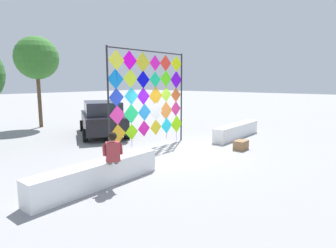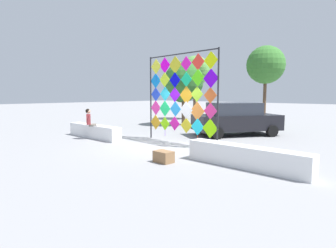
{
  "view_description": "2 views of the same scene",
  "coord_description": "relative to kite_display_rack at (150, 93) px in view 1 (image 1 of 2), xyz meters",
  "views": [
    {
      "loc": [
        -8.76,
        -6.55,
        2.82
      ],
      "look_at": [
        0.15,
        0.59,
        1.07
      ],
      "focal_mm": 29.89,
      "sensor_mm": 36.0,
      "label": 1
    },
    {
      "loc": [
        8.47,
        -8.34,
        2.26
      ],
      "look_at": [
        0.06,
        0.41,
        0.96
      ],
      "focal_mm": 30.38,
      "sensor_mm": 36.0,
      "label": 2
    }
  ],
  "objects": [
    {
      "name": "parked_car",
      "position": [
        0.56,
        3.91,
        -1.42
      ],
      "size": [
        4.09,
        4.93,
        1.78
      ],
      "color": "black",
      "rests_on": "ground"
    },
    {
      "name": "ground",
      "position": [
        0.08,
        -1.38,
        -2.32
      ],
      "size": [
        120.0,
        120.0,
        0.0
      ],
      "primitive_type": "plane",
      "color": "gray"
    },
    {
      "name": "kite_display_rack",
      "position": [
        0.0,
        0.0,
        0.0
      ],
      "size": [
        4.28,
        0.29,
        4.12
      ],
      "color": "#232328",
      "rests_on": "ground"
    },
    {
      "name": "plaza_ledge_right",
      "position": [
        4.36,
        -1.94,
        -1.99
      ],
      "size": [
        3.96,
        0.56,
        0.67
      ],
      "primitive_type": "cube",
      "color": "white",
      "rests_on": "ground"
    },
    {
      "name": "seated_vendor",
      "position": [
        -3.97,
        -2.25,
        -1.43
      ],
      "size": [
        0.65,
        0.73,
        1.52
      ],
      "color": "#666056",
      "rests_on": "ground"
    },
    {
      "name": "tree_far_right",
      "position": [
        -0.19,
        8.9,
        1.92
      ],
      "size": [
        2.56,
        2.56,
        5.49
      ],
      "color": "brown",
      "rests_on": "ground"
    },
    {
      "name": "plaza_ledge_left",
      "position": [
        -4.2,
        -1.94,
        -1.99
      ],
      "size": [
        3.96,
        0.56,
        0.67
      ],
      "primitive_type": "cube",
      "color": "white",
      "rests_on": "ground"
    },
    {
      "name": "cardboard_box_large",
      "position": [
        2.08,
        -3.2,
        -2.13
      ],
      "size": [
        0.63,
        0.44,
        0.38
      ],
      "primitive_type": "cube",
      "rotation": [
        0.0,
        0.0,
        -0.02
      ],
      "color": "olive",
      "rests_on": "ground"
    }
  ]
}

